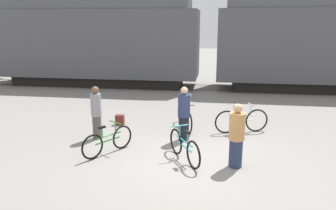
{
  "coord_description": "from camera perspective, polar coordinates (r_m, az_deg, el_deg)",
  "views": [
    {
      "loc": [
        0.59,
        -7.76,
        3.35
      ],
      "look_at": [
        -0.79,
        1.24,
        1.1
      ],
      "focal_mm": 35.0,
      "sensor_mm": 36.0,
      "label": 1
    }
  ],
  "objects": [
    {
      "name": "bicycle_silver",
      "position": [
        10.61,
        12.69,
        -2.66
      ],
      "size": [
        1.69,
        0.6,
        0.92
      ],
      "color": "black",
      "rests_on": "ground_plane"
    },
    {
      "name": "rail_far",
      "position": [
        18.66,
        6.79,
        3.45
      ],
      "size": [
        59.95,
        0.07,
        0.01
      ],
      "primitive_type": "cube",
      "color": "#4C4238",
      "rests_on": "ground_plane"
    },
    {
      "name": "freight_train",
      "position": [
        17.65,
        6.97,
        12.24
      ],
      "size": [
        47.95,
        2.82,
        5.44
      ],
      "color": "black",
      "rests_on": "ground_plane"
    },
    {
      "name": "bicycle_maroon",
      "position": [
        10.82,
        2.91,
        -2.16
      ],
      "size": [
        0.66,
        1.6,
        0.85
      ],
      "color": "black",
      "rests_on": "ground_plane"
    },
    {
      "name": "backpack",
      "position": [
        11.33,
        -8.4,
        -2.57
      ],
      "size": [
        0.28,
        0.2,
        0.34
      ],
      "color": "maroon",
      "rests_on": "ground_plane"
    },
    {
      "name": "person_in_grey",
      "position": [
        9.94,
        -12.38,
        -1.27
      ],
      "size": [
        0.31,
        0.31,
        1.59
      ],
      "rotation": [
        0.0,
        0.0,
        3.65
      ],
      "color": "#514C47",
      "rests_on": "ground_plane"
    },
    {
      "name": "ground_plane",
      "position": [
        8.47,
        4.08,
        -9.44
      ],
      "size": [
        80.0,
        80.0,
        0.0
      ],
      "primitive_type": "plane",
      "color": "gray"
    },
    {
      "name": "rail_near",
      "position": [
        17.25,
        6.61,
        2.61
      ],
      "size": [
        59.95,
        0.07,
        0.01
      ],
      "primitive_type": "cube",
      "color": "#4C4238",
      "rests_on": "ground_plane"
    },
    {
      "name": "bicycle_green",
      "position": [
        8.84,
        -10.42,
        -6.19
      ],
      "size": [
        0.94,
        1.41,
        0.82
      ],
      "color": "black",
      "rests_on": "ground_plane"
    },
    {
      "name": "person_in_tan",
      "position": [
        7.95,
        11.84,
        -5.35
      ],
      "size": [
        0.37,
        0.37,
        1.57
      ],
      "rotation": [
        0.0,
        0.0,
        4.22
      ],
      "color": "#283351",
      "rests_on": "ground_plane"
    },
    {
      "name": "person_in_navy",
      "position": [
        9.58,
        2.8,
        -1.57
      ],
      "size": [
        0.36,
        0.36,
        1.61
      ],
      "rotation": [
        0.0,
        0.0,
        5.45
      ],
      "color": "black",
      "rests_on": "ground_plane"
    },
    {
      "name": "bicycle_teal",
      "position": [
        8.25,
        2.84,
        -7.31
      ],
      "size": [
        0.93,
        1.46,
        0.86
      ],
      "color": "black",
      "rests_on": "ground_plane"
    }
  ]
}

